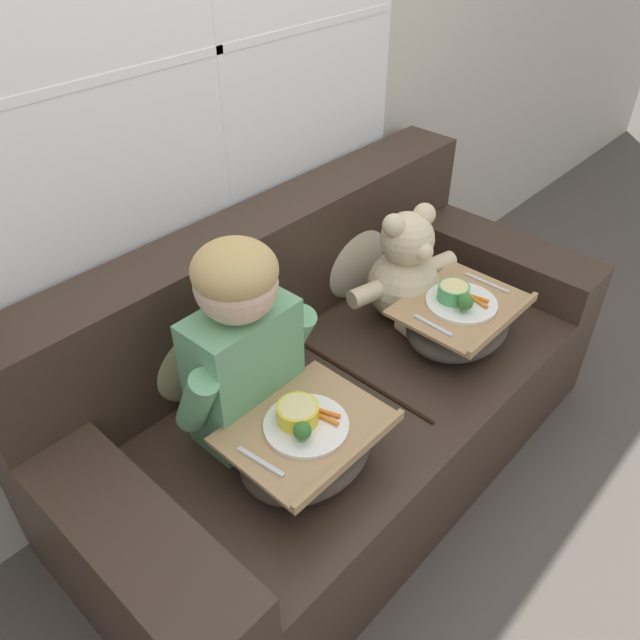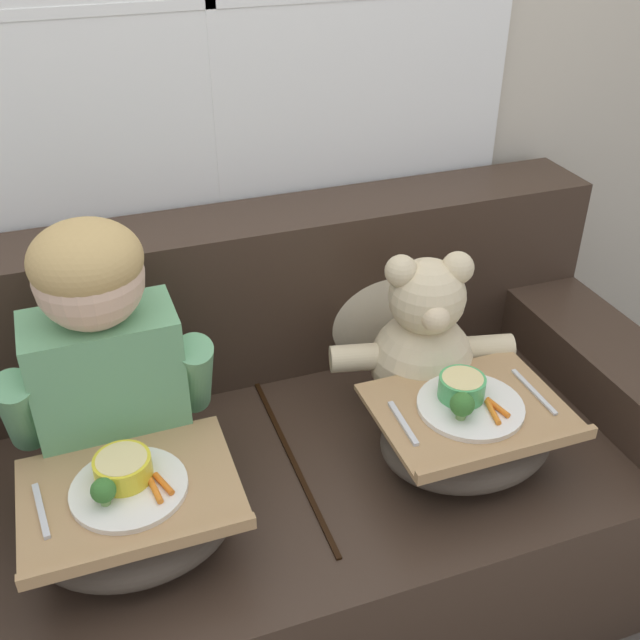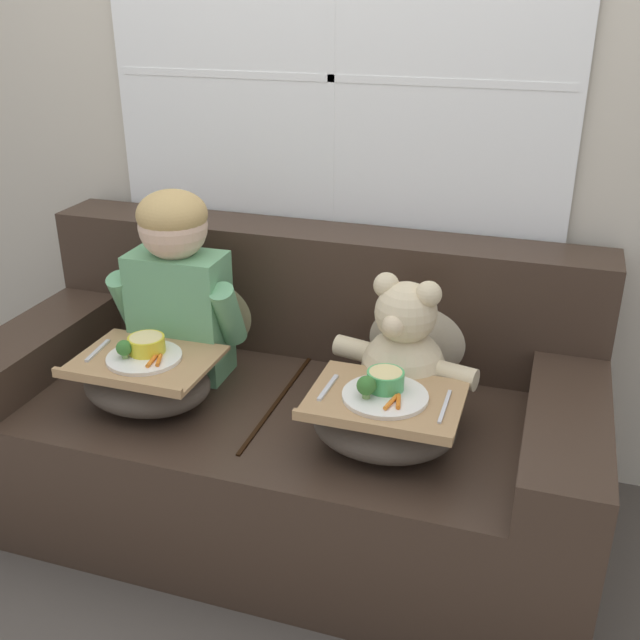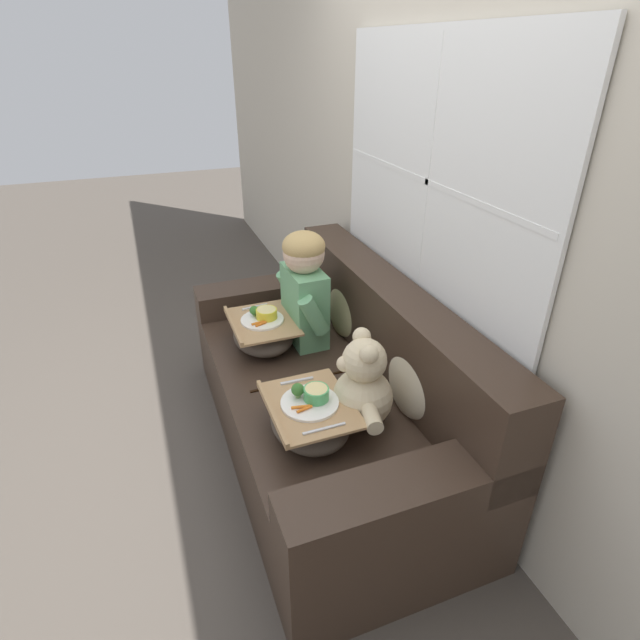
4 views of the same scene
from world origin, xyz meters
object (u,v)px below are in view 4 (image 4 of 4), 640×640
(throw_pillow_behind_teddy, at_px, (414,376))
(teddy_bear, at_px, (362,387))
(lap_tray_teddy, at_px, (310,418))
(couch, at_px, (333,395))
(lap_tray_child, at_px, (263,333))
(throw_pillow_behind_child, at_px, (346,303))
(child_figure, at_px, (304,283))

(throw_pillow_behind_teddy, height_order, teddy_bear, teddy_bear)
(throw_pillow_behind_teddy, relative_size, lap_tray_teddy, 0.93)
(couch, bearing_deg, lap_tray_child, -145.38)
(throw_pillow_behind_teddy, relative_size, teddy_bear, 0.85)
(throw_pillow_behind_child, bearing_deg, child_figure, -90.00)
(child_figure, height_order, lap_tray_child, child_figure)
(teddy_bear, bearing_deg, child_figure, 179.64)
(child_figure, height_order, teddy_bear, child_figure)
(child_figure, distance_m, teddy_bear, 0.75)
(lap_tray_child, bearing_deg, couch, 34.62)
(couch, xyz_separation_m, lap_tray_child, (-0.37, -0.25, 0.22))
(lap_tray_teddy, bearing_deg, throw_pillow_behind_teddy, 89.94)
(throw_pillow_behind_child, height_order, teddy_bear, teddy_bear)
(teddy_bear, relative_size, lap_tray_teddy, 1.10)
(lap_tray_child, bearing_deg, throw_pillow_behind_child, 89.95)
(child_figure, bearing_deg, throw_pillow_behind_teddy, 18.13)
(throw_pillow_behind_child, xyz_separation_m, child_figure, (0.00, -0.24, 0.16))
(throw_pillow_behind_teddy, height_order, lap_tray_teddy, throw_pillow_behind_teddy)
(throw_pillow_behind_teddy, bearing_deg, couch, -149.11)
(couch, xyz_separation_m, child_figure, (-0.37, -0.02, 0.47))
(lap_tray_child, xyz_separation_m, lap_tray_teddy, (0.73, -0.00, 0.00))
(couch, distance_m, throw_pillow_behind_child, 0.53)
(couch, bearing_deg, lap_tray_teddy, -34.70)
(couch, xyz_separation_m, throw_pillow_behind_teddy, (0.37, 0.22, 0.31))
(lap_tray_child, bearing_deg, child_figure, 89.89)
(lap_tray_teddy, bearing_deg, lap_tray_child, 180.00)
(couch, distance_m, throw_pillow_behind_teddy, 0.53)
(couch, bearing_deg, throw_pillow_behind_child, 149.11)
(throw_pillow_behind_child, bearing_deg, lap_tray_child, -90.05)
(child_figure, distance_m, lap_tray_child, 0.34)
(lap_tray_child, bearing_deg, throw_pillow_behind_teddy, 32.80)
(throw_pillow_behind_teddy, distance_m, lap_tray_child, 0.88)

